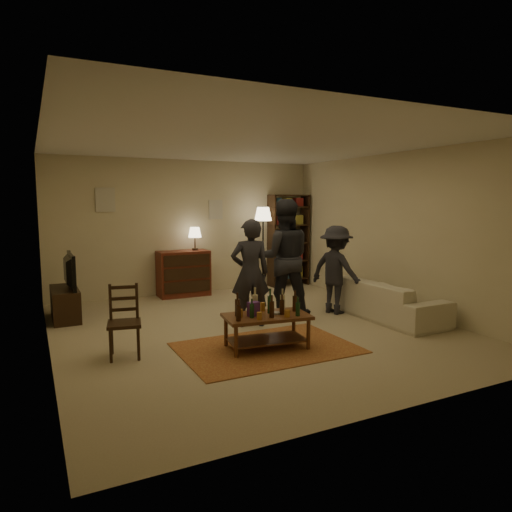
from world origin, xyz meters
TOP-DOWN VIEW (x-y plane):
  - floor at (0.00, 0.00)m, footprint 6.00×6.00m
  - room_shell at (-0.65, 2.98)m, footprint 6.00×6.00m
  - rug at (-0.25, -0.92)m, footprint 2.20×1.50m
  - coffee_table at (-0.25, -0.92)m, footprint 1.14×0.72m
  - dining_chair at (-1.93, -0.40)m, footprint 0.46×0.46m
  - tv_stand at (-2.44, 1.80)m, footprint 0.40×1.00m
  - dresser at (-0.19, 2.71)m, footprint 1.00×0.50m
  - bookshelf at (2.25, 2.78)m, footprint 0.90×0.34m
  - floor_lamp at (1.46, 2.48)m, footprint 0.36×0.36m
  - sofa at (2.20, -0.40)m, footprint 0.81×2.08m
  - person_left at (0.03, 0.14)m, footprint 0.67×0.52m
  - person_right at (0.78, 0.45)m, footprint 1.14×1.03m
  - person_by_sofa at (1.66, 0.22)m, footprint 0.83×1.08m

SIDE VIEW (x-z plane):
  - floor at x=0.00m, z-range 0.00..0.00m
  - rug at x=-0.25m, z-range 0.00..0.01m
  - sofa at x=2.20m, z-range 0.00..0.61m
  - tv_stand at x=-2.44m, z-range -0.14..0.91m
  - coffee_table at x=-0.25m, z-range 0.00..0.78m
  - dining_chair at x=-1.93m, z-range 0.02..0.92m
  - dresser at x=-0.19m, z-range -0.20..1.16m
  - person_by_sofa at x=1.66m, z-range 0.00..1.47m
  - person_left at x=0.03m, z-range 0.00..1.62m
  - person_right at x=0.78m, z-range 0.00..1.91m
  - bookshelf at x=2.25m, z-range 0.03..2.04m
  - floor_lamp at x=1.46m, z-range 0.61..2.37m
  - room_shell at x=-0.65m, z-range -1.19..4.81m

